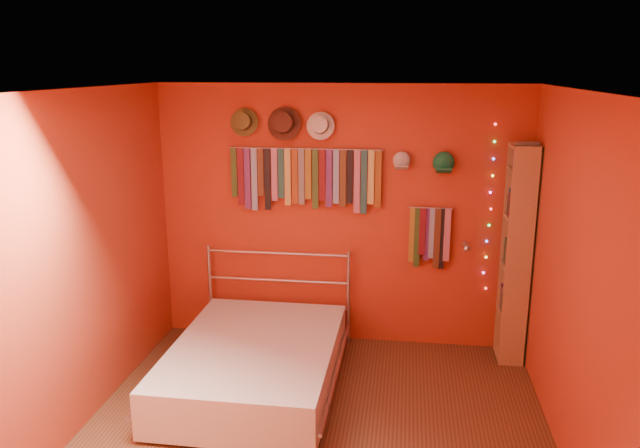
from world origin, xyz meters
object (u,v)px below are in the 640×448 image
at_px(bookshelf, 521,254).
at_px(bed, 255,363).
at_px(reading_lamp, 466,248).
at_px(tie_rack, 305,176).

relative_size(bookshelf, bed, 1.02).
bearing_deg(bed, reading_lamp, 26.50).
bearing_deg(tie_rack, bookshelf, -4.47).
bearing_deg(bookshelf, reading_lamp, 179.98).
xyz_separation_m(tie_rack, bed, (-0.27, -1.02, -1.43)).
height_order(tie_rack, bed, tie_rack).
distance_m(tie_rack, bookshelf, 2.09).
bearing_deg(reading_lamp, tie_rack, 174.11).
bearing_deg(bed, tie_rack, 75.68).
bearing_deg(reading_lamp, bookshelf, -0.02).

